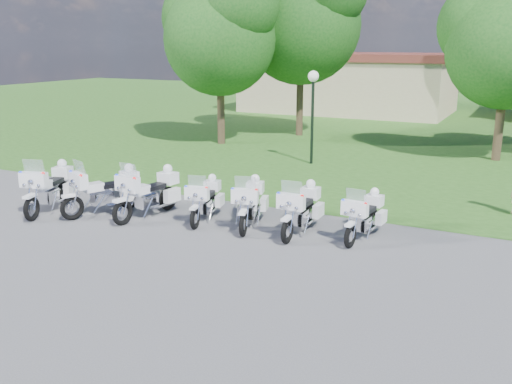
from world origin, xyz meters
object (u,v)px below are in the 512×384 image
at_px(motorcycle_4, 250,202).
at_px(lamp_post, 313,93).
at_px(motorcycle_5, 301,208).
at_px(motorcycle_6, 364,215).
at_px(motorcycle_1, 106,190).
at_px(motorcycle_0, 50,187).
at_px(motorcycle_2, 149,192).
at_px(motorcycle_3, 205,199).

distance_m(motorcycle_4, lamp_post, 8.79).
height_order(motorcycle_5, motorcycle_6, motorcycle_5).
bearing_deg(motorcycle_4, motorcycle_6, 170.87).
bearing_deg(motorcycle_5, motorcycle_1, 7.21).
relative_size(motorcycle_0, motorcycle_2, 0.99).
height_order(motorcycle_1, motorcycle_3, motorcycle_1).
relative_size(motorcycle_1, motorcycle_2, 0.94).
distance_m(motorcycle_0, motorcycle_3, 4.72).
distance_m(motorcycle_0, motorcycle_6, 9.12).
relative_size(motorcycle_3, lamp_post, 0.56).
height_order(motorcycle_3, motorcycle_5, motorcycle_5).
relative_size(motorcycle_0, motorcycle_1, 1.05).
height_order(motorcycle_1, motorcycle_2, motorcycle_2).
bearing_deg(motorcycle_1, motorcycle_5, -148.07).
bearing_deg(motorcycle_2, motorcycle_1, 22.21).
bearing_deg(motorcycle_3, motorcycle_4, 171.70).
bearing_deg(motorcycle_0, motorcycle_3, 179.02).
bearing_deg(motorcycle_2, motorcycle_6, -163.44).
bearing_deg(motorcycle_3, motorcycle_2, 1.37).
bearing_deg(motorcycle_6, motorcycle_3, 11.48).
bearing_deg(motorcycle_5, motorcycle_0, 9.17).
relative_size(motorcycle_0, motorcycle_4, 1.11).
xyz_separation_m(motorcycle_0, motorcycle_1, (1.64, 0.53, -0.01)).
bearing_deg(motorcycle_2, motorcycle_0, 24.14).
relative_size(motorcycle_1, motorcycle_3, 1.12).
relative_size(motorcycle_6, lamp_post, 0.57).
relative_size(motorcycle_1, lamp_post, 0.63).
xyz_separation_m(motorcycle_4, lamp_post, (-1.52, 8.37, 2.22)).
xyz_separation_m(motorcycle_6, lamp_post, (-4.57, 7.99, 2.26)).
relative_size(motorcycle_0, motorcycle_3, 1.18).
bearing_deg(motorcycle_6, lamp_post, -55.27).
xyz_separation_m(motorcycle_3, motorcycle_5, (2.81, 0.18, 0.05)).
bearing_deg(motorcycle_1, motorcycle_6, -147.56).
xyz_separation_m(motorcycle_1, motorcycle_2, (1.31, 0.33, 0.00)).
distance_m(motorcycle_0, motorcycle_5, 7.49).
xyz_separation_m(motorcycle_2, lamp_post, (1.43, 8.91, 2.16)).
bearing_deg(motorcycle_1, motorcycle_4, -145.73).
distance_m(motorcycle_3, motorcycle_4, 1.36).
relative_size(motorcycle_4, motorcycle_5, 0.96).
bearing_deg(motorcycle_4, motorcycle_0, -2.95).
xyz_separation_m(motorcycle_0, motorcycle_6, (8.95, 1.78, -0.11)).
xyz_separation_m(motorcycle_2, motorcycle_5, (4.41, 0.59, -0.06)).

